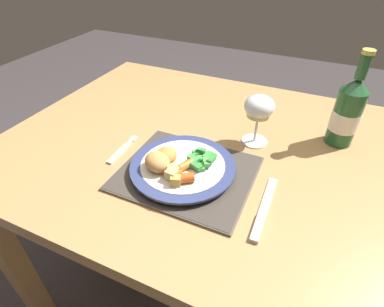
% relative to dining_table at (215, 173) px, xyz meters
% --- Properties ---
extents(ground_plane, '(6.00, 6.00, 0.00)m').
position_rel_dining_table_xyz_m(ground_plane, '(0.00, 0.00, -0.64)').
color(ground_plane, '#383333').
extents(dining_table, '(1.14, 0.83, 0.74)m').
position_rel_dining_table_xyz_m(dining_table, '(0.00, 0.00, 0.00)').
color(dining_table, '#AD7F4C').
rests_on(dining_table, ground).
extents(placemat, '(0.30, 0.26, 0.01)m').
position_rel_dining_table_xyz_m(placemat, '(-0.02, -0.14, 0.11)').
color(placemat, brown).
rests_on(placemat, dining_table).
extents(dinner_plate, '(0.24, 0.24, 0.02)m').
position_rel_dining_table_xyz_m(dinner_plate, '(-0.03, -0.14, 0.12)').
color(dinner_plate, silver).
rests_on(dinner_plate, placemat).
extents(breaded_croquettes, '(0.08, 0.10, 0.04)m').
position_rel_dining_table_xyz_m(breaded_croquettes, '(-0.07, -0.17, 0.15)').
color(breaded_croquettes, '#B77F3D').
rests_on(breaded_croquettes, dinner_plate).
extents(green_beans_pile, '(0.07, 0.09, 0.02)m').
position_rel_dining_table_xyz_m(green_beans_pile, '(0.01, -0.12, 0.14)').
color(green_beans_pile, green).
rests_on(green_beans_pile, dinner_plate).
extents(glazed_carrots, '(0.07, 0.08, 0.02)m').
position_rel_dining_table_xyz_m(glazed_carrots, '(-0.01, -0.18, 0.14)').
color(glazed_carrots, orange).
rests_on(glazed_carrots, dinner_plate).
extents(fork, '(0.02, 0.13, 0.01)m').
position_rel_dining_table_xyz_m(fork, '(-0.21, -0.13, 0.11)').
color(fork, silver).
rests_on(fork, dining_table).
extents(table_knife, '(0.02, 0.19, 0.01)m').
position_rel_dining_table_xyz_m(table_knife, '(0.17, -0.19, 0.11)').
color(table_knife, silver).
rests_on(table_knife, dining_table).
extents(wine_glass, '(0.08, 0.08, 0.14)m').
position_rel_dining_table_xyz_m(wine_glass, '(0.09, 0.05, 0.20)').
color(wine_glass, silver).
rests_on(wine_glass, dining_table).
extents(bottle, '(0.07, 0.07, 0.25)m').
position_rel_dining_table_xyz_m(bottle, '(0.29, 0.15, 0.19)').
color(bottle, '#23562D').
rests_on(bottle, dining_table).
extents(roast_potatoes, '(0.05, 0.05, 0.02)m').
position_rel_dining_table_xyz_m(roast_potatoes, '(-0.03, -0.20, 0.14)').
color(roast_potatoes, '#E5BC66').
rests_on(roast_potatoes, dinner_plate).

